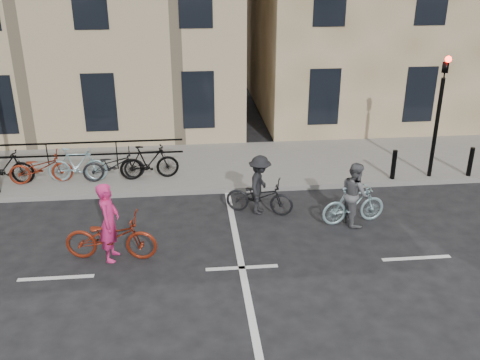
{
  "coord_description": "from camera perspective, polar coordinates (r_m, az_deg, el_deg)",
  "views": [
    {
      "loc": [
        -1.06,
        -10.04,
        6.39
      ],
      "look_at": [
        0.2,
        2.37,
        1.1
      ],
      "focal_mm": 40.0,
      "sensor_mm": 36.0,
      "label": 1
    }
  ],
  "objects": [
    {
      "name": "parked_bikes",
      "position": [
        16.59,
        -18.86,
        1.44
      ],
      "size": [
        7.25,
        1.23,
        1.05
      ],
      "color": "black",
      "rests_on": "sidewalk"
    },
    {
      "name": "bollard_west",
      "position": [
        17.58,
        23.38,
        1.81
      ],
      "size": [
        0.14,
        0.14,
        0.9
      ],
      "primitive_type": "cylinder",
      "color": "black",
      "rests_on": "sidewalk"
    },
    {
      "name": "cyclist_pink",
      "position": [
        12.33,
        -13.66,
        -5.53
      ],
      "size": [
        2.15,
        0.98,
        1.84
      ],
      "rotation": [
        0.0,
        0.0,
        1.44
      ],
      "color": "maroon",
      "rests_on": "ground"
    },
    {
      "name": "traffic_light",
      "position": [
        16.58,
        20.56,
        7.79
      ],
      "size": [
        0.18,
        0.3,
        3.9
      ],
      "color": "black",
      "rests_on": "sidewalk"
    },
    {
      "name": "ground",
      "position": [
        11.94,
        0.2,
        -9.35
      ],
      "size": [
        120.0,
        120.0,
        0.0
      ],
      "primitive_type": "plane",
      "color": "black",
      "rests_on": "ground"
    },
    {
      "name": "cyclist_grey",
      "position": [
        13.83,
        12.08,
        -2.01
      ],
      "size": [
        1.75,
        0.88,
        1.64
      ],
      "rotation": [
        0.0,
        0.0,
        1.72
      ],
      "color": "#82A4AB",
      "rests_on": "ground"
    },
    {
      "name": "cyclist_dark",
      "position": [
        14.08,
        2.1,
        -1.17
      ],
      "size": [
        1.91,
        1.19,
        1.61
      ],
      "rotation": [
        0.0,
        0.0,
        1.24
      ],
      "color": "black",
      "rests_on": "ground"
    },
    {
      "name": "sidewalk",
      "position": [
        17.48,
        -15.07,
        0.98
      ],
      "size": [
        46.0,
        4.0,
        0.15
      ],
      "primitive_type": "cube",
      "color": "slate",
      "rests_on": "ground"
    },
    {
      "name": "bollard_east",
      "position": [
        16.56,
        16.08,
        1.59
      ],
      "size": [
        0.14,
        0.14,
        0.9
      ],
      "primitive_type": "cylinder",
      "color": "black",
      "rests_on": "sidewalk"
    }
  ]
}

